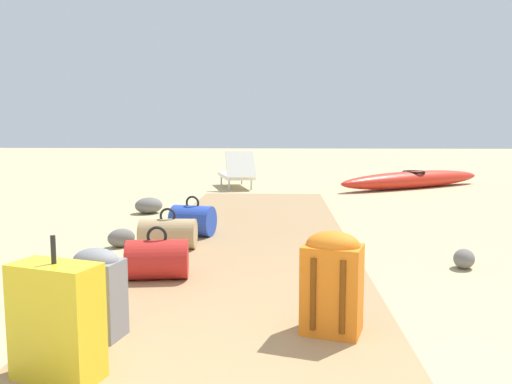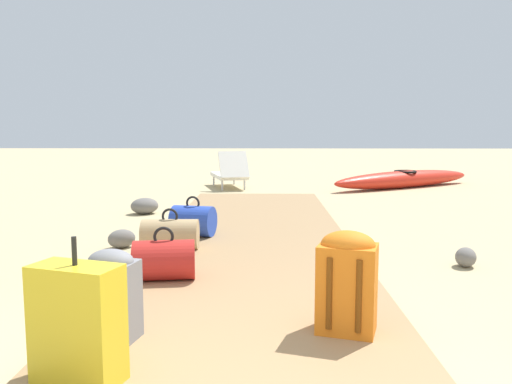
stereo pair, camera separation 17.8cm
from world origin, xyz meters
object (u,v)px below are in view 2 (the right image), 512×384
suitcase_yellow (77,324)px  backpack_orange (347,279)px  duffel_bag_blue (193,221)px  kayak (405,179)px  backpack_grey (112,292)px  duffel_bag_red (164,260)px  lounge_chair (230,173)px  duffel_bag_tan (170,234)px

suitcase_yellow → backpack_orange: size_ratio=1.15×
duffel_bag_blue → kayak: 6.89m
duffel_bag_blue → backpack_grey: bearing=-91.2°
duffel_bag_red → kayak: (3.88, 7.40, -0.05)m
duffel_bag_red → lounge_chair: 7.22m
duffel_bag_tan → backpack_orange: backpack_orange is taller
duffel_bag_blue → backpack_grey: (-0.06, -2.90, 0.10)m
duffel_bag_tan → backpack_grey: size_ratio=1.08×
lounge_chair → backpack_orange: bearing=-81.3°
suitcase_yellow → backpack_grey: 0.50m
duffel_bag_tan → backpack_orange: bearing=-55.7°
backpack_orange → backpack_grey: (-1.36, -0.13, -0.05)m
suitcase_yellow → duffel_bag_tan: bearing=91.4°
duffel_bag_tan → backpack_grey: backpack_grey is taller
kayak → duffel_bag_tan: bearing=-122.5°
backpack_orange → lounge_chair: size_ratio=0.38×
duffel_bag_blue → lounge_chair: (0.03, 5.50, 0.07)m
duffel_bag_red → backpack_orange: bearing=-39.1°
suitcase_yellow → kayak: (3.96, 9.09, -0.18)m
duffel_bag_blue → duffel_bag_tan: (-0.14, -0.65, -0.02)m
duffel_bag_tan → lounge_chair: 6.16m
backpack_orange → duffel_bag_red: bearing=140.9°
backpack_grey → kayak: backpack_grey is taller
backpack_orange → kayak: (2.59, 8.45, -0.21)m
duffel_bag_red → kayak: bearing=62.3°
backpack_grey → backpack_orange: bearing=5.6°
backpack_grey → kayak: 9.45m
duffel_bag_red → lounge_chair: bearing=89.8°
duffel_bag_red → backpack_grey: bearing=-93.2°
duffel_bag_blue → duffel_bag_red: (0.01, -1.72, -0.01)m
lounge_chair → suitcase_yellow: bearing=-90.6°
suitcase_yellow → backpack_orange: bearing=24.9°
duffel_bag_blue → duffel_bag_red: duffel_bag_blue is taller
duffel_bag_tan → kayak: bearing=57.5°
duffel_bag_blue → duffel_bag_tan: bearing=-102.1°
duffel_bag_red → backpack_grey: (-0.07, -1.18, 0.11)m
backpack_orange → lounge_chair: 8.37m
duffel_bag_tan → backpack_grey: (0.08, -2.25, 0.12)m
suitcase_yellow → backpack_orange: 1.51m
duffel_bag_blue → kayak: size_ratio=0.14×
backpack_grey → suitcase_yellow: bearing=-91.4°
suitcase_yellow → kayak: 9.92m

